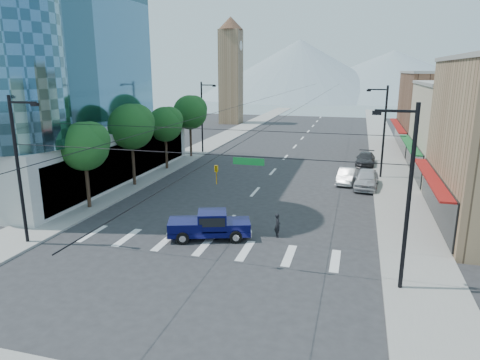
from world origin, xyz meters
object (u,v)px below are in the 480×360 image
Objects in this scene: pickup_truck at (209,224)px; parked_car_near at (367,179)px; parked_car_mid at (346,176)px; parked_car_far at (365,159)px; pedestrian at (278,225)px.

parked_car_near is at bearing 38.59° from pickup_truck.
pickup_truck reaches higher than parked_car_near.
parked_car_mid is 0.85× the size of parked_car_far.
parked_car_mid is 8.76m from parked_car_far.
pedestrian reaches higher than parked_car_mid.
pedestrian is at bearing -98.41° from parked_car_mid.
pickup_truck is 18.25m from parked_car_mid.
parked_car_far is at bearing 50.11° from pickup_truck.
parked_car_near is at bearing -30.83° from parked_car_mid.
pedestrian is at bearing -99.89° from parked_car_far.
pedestrian is 0.31× the size of parked_car_near.
parked_car_far is (9.72, 25.01, -0.21)m from pickup_truck.
parked_car_near is 2.25m from parked_car_mid.
pickup_truck is 26.84m from parked_car_far.
parked_car_mid is at bearing 147.97° from parked_car_near.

